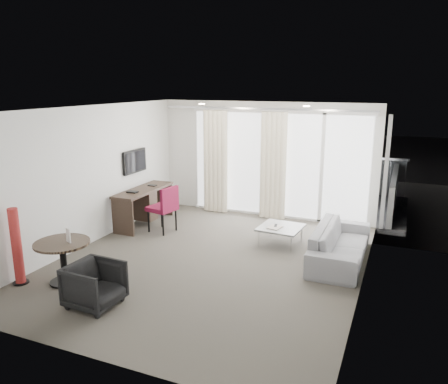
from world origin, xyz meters
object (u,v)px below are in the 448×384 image
at_px(coffee_table, 280,235).
at_px(rattan_chair_a, 313,186).
at_px(red_lamp, 17,247).
at_px(tub_armchair, 95,285).
at_px(rattan_chair_b, 355,190).
at_px(desk, 144,207).
at_px(desk_chair, 162,209).
at_px(round_table, 64,262).
at_px(sofa, 340,244).

height_order(coffee_table, rattan_chair_a, rattan_chair_a).
relative_size(red_lamp, tub_armchair, 1.76).
relative_size(tub_armchair, rattan_chair_b, 0.91).
xyz_separation_m(desk, red_lamp, (-0.16, -3.23, 0.21)).
distance_m(coffee_table, rattan_chair_a, 3.16).
bearing_deg(desk_chair, round_table, -81.87).
xyz_separation_m(desk_chair, rattan_chair_a, (2.43, 3.39, -0.03)).
bearing_deg(coffee_table, red_lamp, -135.38).
height_order(sofa, rattan_chair_b, rattan_chair_b).
xyz_separation_m(round_table, rattan_chair_a, (2.58, 6.06, 0.13)).
xyz_separation_m(desk, desk_chair, (0.61, -0.27, 0.09)).
relative_size(desk, desk_chair, 1.72).
relative_size(sofa, rattan_chair_b, 2.79).
xyz_separation_m(round_table, coffee_table, (2.61, 2.91, -0.16)).
bearing_deg(red_lamp, rattan_chair_a, 63.21).
distance_m(desk, rattan_chair_b, 5.31).
xyz_separation_m(desk, sofa, (4.23, -0.40, -0.09)).
height_order(red_lamp, rattan_chair_b, red_lamp).
bearing_deg(rattan_chair_a, desk_chair, -109.08).
distance_m(desk_chair, sofa, 3.63).
relative_size(round_table, red_lamp, 0.69).
bearing_deg(rattan_chair_b, sofa, -101.49).
distance_m(desk, tub_armchair, 3.61).
xyz_separation_m(coffee_table, rattan_chair_a, (-0.03, 3.15, 0.28)).
bearing_deg(rattan_chair_a, round_table, -96.54).
bearing_deg(round_table, desk_chair, 86.69).
bearing_deg(coffee_table, desk, 179.31).
bearing_deg(desk, round_table, -81.22).
bearing_deg(tub_armchair, round_table, 68.84).
height_order(round_table, sofa, round_table).
relative_size(desk, round_table, 2.01).
height_order(desk, coffee_table, desk).
xyz_separation_m(sofa, rattan_chair_b, (-0.19, 3.85, 0.07)).
bearing_deg(coffee_table, rattan_chair_a, 90.55).
bearing_deg(red_lamp, coffee_table, 44.62).
bearing_deg(rattan_chair_a, tub_armchair, -88.02).
height_order(sofa, rattan_chair_a, rattan_chair_a).
bearing_deg(desk_chair, sofa, 9.37).
relative_size(desk_chair, rattan_chair_b, 1.29).
relative_size(desk, coffee_table, 2.17).
distance_m(red_lamp, tub_armchair, 1.56).
bearing_deg(sofa, rattan_chair_a, 18.71).
xyz_separation_m(red_lamp, rattan_chair_a, (3.20, 6.34, -0.14)).
bearing_deg(coffee_table, tub_armchair, -117.32).
distance_m(round_table, rattan_chair_a, 6.59).
height_order(tub_armchair, rattan_chair_a, rattan_chair_a).
relative_size(desk_chair, rattan_chair_a, 1.06).
height_order(desk, round_table, desk).
bearing_deg(desk, rattan_chair_a, 45.73).
bearing_deg(coffee_table, sofa, -17.56).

